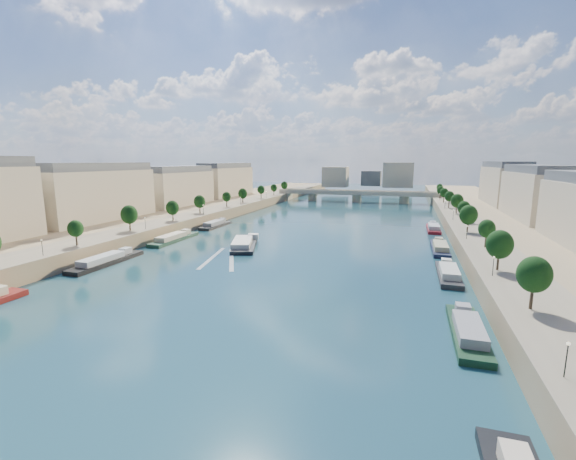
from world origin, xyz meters
The scene contains 17 objects.
ground centered at (0.00, 100.00, 0.00)m, with size 700.00×700.00×0.00m, color #0B2A33.
quay_left centered at (-72.00, 100.00, 2.50)m, with size 44.00×520.00×5.00m, color #9E8460.
quay_right centered at (72.00, 100.00, 2.50)m, with size 44.00×520.00×5.00m, color #9E8460.
pave_left centered at (-57.00, 100.00, 5.05)m, with size 14.00×520.00×0.10m, color gray.
pave_right centered at (57.00, 100.00, 5.05)m, with size 14.00×520.00×0.10m, color gray.
trees_left centered at (-55.00, 102.00, 10.48)m, with size 4.80×268.80×8.26m.
trees_right centered at (55.00, 110.00, 10.48)m, with size 4.80×268.80×8.26m.
lamps_left centered at (-52.50, 90.00, 7.78)m, with size 0.36×200.36×4.28m.
lamps_right centered at (52.50, 105.00, 7.78)m, with size 0.36×200.36×4.28m.
buildings_left centered at (-85.00, 112.00, 16.45)m, with size 16.00×226.00×23.20m.
buildings_right centered at (85.00, 112.00, 16.45)m, with size 16.00×226.00×23.20m.
skyline centered at (3.19, 319.52, 14.66)m, with size 79.00×42.00×22.00m.
bridge centered at (0.00, 231.02, 5.08)m, with size 112.00×12.00×8.15m.
tour_barge centered at (-17.36, 75.46, 0.90)m, with size 14.82×26.05×3.59m.
wake centered at (-17.36, 58.79, 0.02)m, with size 15.79×25.70×0.04m.
moored_barges_left centered at (-45.50, 40.70, 0.84)m, with size 5.00×151.42×3.60m.
moored_barges_right centered at (45.50, 54.07, 0.84)m, with size 5.00×164.84×3.60m.
Camera 1 is at (34.97, -41.54, 28.82)m, focal length 24.00 mm.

